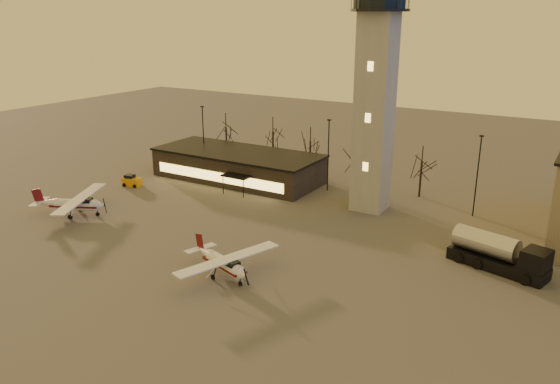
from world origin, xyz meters
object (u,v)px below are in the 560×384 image
Objects in this scene: terminal at (238,165)px; fuel_truck at (498,256)px; cessna_front at (226,267)px; control_tower at (376,79)px; cessna_rear at (78,207)px; service_cart at (132,182)px.

terminal is 41.13m from fuel_truck.
cessna_front is (17.88, -27.13, -1.11)m from terminal.
control_tower is 2.97× the size of cessna_front.
fuel_truck is (17.34, -10.01, -14.95)m from control_tower.
cessna_rear reaches higher than cessna_front.
cessna_rear is at bearing -170.42° from cessna_front.
fuel_truck is (21.45, 15.14, 0.33)m from cessna_front.
cessna_rear is 4.11× the size of service_cart.
terminal is 8.97× the size of service_cart.
control_tower reaches higher than cessna_front.
terminal is 32.51m from cessna_front.
control_tower is 11.51× the size of service_cart.
service_cart is at bearing -165.17° from control_tower.
control_tower is at bearing 4.28° from service_cart.
terminal is at bearing 142.02° from cessna_front.
control_tower is 39.50m from cessna_rear.
fuel_truck is at bearing 53.85° from cessna_front.
control_tower is at bearing 99.34° from cessna_front.
control_tower reaches higher than service_cart.
terminal reaches higher than fuel_truck.
service_cart is at bearing -136.11° from terminal.
cessna_front is at bearing -35.10° from cessna_rear.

